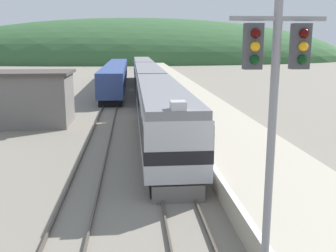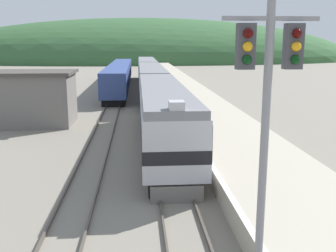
{
  "view_description": "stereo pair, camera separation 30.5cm",
  "coord_description": "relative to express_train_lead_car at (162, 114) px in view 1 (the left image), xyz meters",
  "views": [
    {
      "loc": [
        -1.89,
        -2.65,
        6.71
      ],
      "look_at": [
        -0.02,
        17.7,
        2.35
      ],
      "focal_mm": 42.0,
      "sensor_mm": 36.0,
      "label": 1
    },
    {
      "loc": [
        -1.58,
        -2.67,
        6.71
      ],
      "look_at": [
        -0.02,
        17.7,
        2.35
      ],
      "focal_mm": 42.0,
      "sensor_mm": 36.0,
      "label": 2
    }
  ],
  "objects": [
    {
      "name": "track_main",
      "position": [
        0.0,
        47.69,
        -2.1
      ],
      "size": [
        1.52,
        180.0,
        0.16
      ],
      "color": "#4C443D",
      "rests_on": "ground"
    },
    {
      "name": "track_siding",
      "position": [
        -4.24,
        47.69,
        -2.1
      ],
      "size": [
        1.52,
        180.0,
        0.16
      ],
      "color": "#4C443D",
      "rests_on": "ground"
    },
    {
      "name": "platform",
      "position": [
        4.52,
        27.69,
        -1.7
      ],
      "size": [
        5.51,
        140.0,
        0.97
      ],
      "color": "#B2A893",
      "rests_on": "ground"
    },
    {
      "name": "distant_hills",
      "position": [
        0.0,
        125.44,
        -2.18
      ],
      "size": [
        160.92,
        72.41,
        30.95
      ],
      "color": "#335B33",
      "rests_on": "ground"
    },
    {
      "name": "station_shed",
      "position": [
        -10.21,
        7.98,
        0.06
      ],
      "size": [
        6.83,
        5.23,
        4.42
      ],
      "color": "slate",
      "rests_on": "ground"
    },
    {
      "name": "express_train_lead_car",
      "position": [
        0.0,
        0.0,
        0.0
      ],
      "size": [
        2.95,
        19.36,
        4.34
      ],
      "color": "black",
      "rests_on": "ground"
    },
    {
      "name": "carriage_second",
      "position": [
        0.0,
        20.93,
        -0.01
      ],
      "size": [
        2.94,
        20.29,
        3.98
      ],
      "color": "black",
      "rests_on": "ground"
    },
    {
      "name": "carriage_third",
      "position": [
        0.0,
        42.1,
        -0.01
      ],
      "size": [
        2.94,
        20.29,
        3.98
      ],
      "color": "black",
      "rests_on": "ground"
    },
    {
      "name": "siding_train",
      "position": [
        -4.24,
        34.04,
        -0.33
      ],
      "size": [
        2.9,
        36.62,
        3.58
      ],
      "color": "black",
      "rests_on": "ground"
    },
    {
      "name": "signal_mast_main",
      "position": [
        1.39,
        -16.19,
        3.16
      ],
      "size": [
        2.2,
        0.42,
        8.13
      ],
      "color": "gray",
      "rests_on": "ground"
    }
  ]
}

